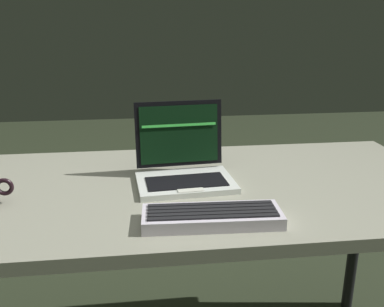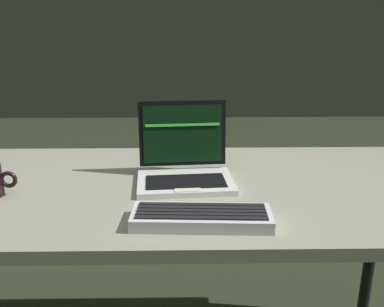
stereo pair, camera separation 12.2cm
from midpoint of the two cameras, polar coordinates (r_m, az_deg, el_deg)
name	(u,v)px [view 2 (the right image)]	position (r m, az deg, el deg)	size (l,w,h in m)	color
desk	(177,204)	(1.27, 0.72, -6.88)	(1.63, 0.73, 0.74)	gray
laptop_front	(184,166)	(1.26, 1.74, -1.76)	(0.29, 0.24, 0.23)	silver
external_keyboard	(201,217)	(1.02, 4.72, -8.62)	(0.34, 0.13, 0.04)	silver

